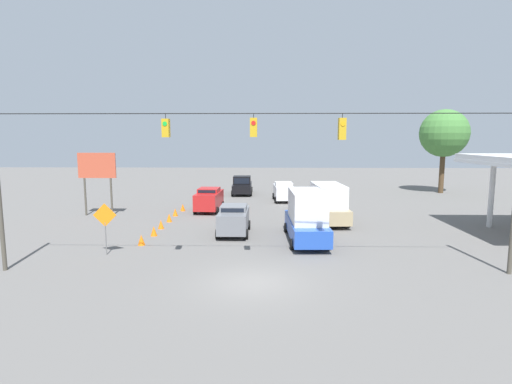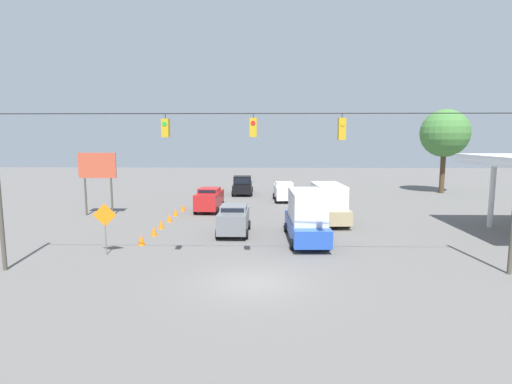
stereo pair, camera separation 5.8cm
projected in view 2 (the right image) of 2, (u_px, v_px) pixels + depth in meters
name	position (u px, v px, depth m)	size (l,w,h in m)	color
ground_plane	(252.00, 282.00, 17.60)	(140.00, 140.00, 0.00)	#605E5B
overhead_signal_span	(255.00, 167.00, 18.31)	(24.19, 0.38, 7.98)	#4C473D
sedan_red_withflow_far	(209.00, 199.00, 34.79)	(2.28, 4.54, 2.03)	red
sedan_grey_withflow_mid	(234.00, 219.00, 26.41)	(2.09, 4.21, 1.94)	slate
box_truck_blue_crossing_near	(306.00, 216.00, 24.54)	(2.46, 6.70, 3.15)	#234CB2
sedan_white_oncoming_deep	(284.00, 191.00, 40.42)	(2.20, 4.32, 1.93)	silver
box_truck_tan_oncoming_far	(327.00, 203.00, 30.29)	(2.71, 6.81, 2.90)	tan
pickup_truck_black_withflow_deep	(243.00, 186.00, 45.33)	(2.37, 5.25, 2.12)	black
traffic_cone_nearest	(141.00, 240.00, 23.73)	(0.43, 0.43, 0.63)	orange
traffic_cone_second	(154.00, 231.00, 25.98)	(0.43, 0.43, 0.63)	orange
traffic_cone_third	(161.00, 224.00, 28.04)	(0.43, 0.43, 0.63)	orange
traffic_cone_fourth	(169.00, 218.00, 30.34)	(0.43, 0.43, 0.63)	orange
traffic_cone_fifth	(175.00, 212.00, 32.68)	(0.43, 0.43, 0.63)	orange
traffic_cone_farthest	(183.00, 207.00, 34.93)	(0.43, 0.43, 0.63)	orange
roadside_billboard	(97.00, 171.00, 32.51)	(3.09, 0.16, 5.16)	#4C473D
work_zone_sign	(105.00, 219.00, 21.53)	(1.27, 0.06, 2.84)	slate
tree_horizon_left	(445.00, 134.00, 45.65)	(5.44, 5.44, 9.63)	#4C3823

